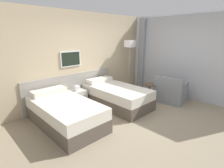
{
  "coord_description": "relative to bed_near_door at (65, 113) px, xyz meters",
  "views": [
    {
      "loc": [
        -3.26,
        -2.5,
        2.03
      ],
      "look_at": [
        -0.02,
        0.85,
        0.72
      ],
      "focal_mm": 28.0,
      "sensor_mm": 36.0,
      "label": 1
    }
  ],
  "objects": [
    {
      "name": "bed_near_door",
      "position": [
        0.0,
        0.0,
        0.0
      ],
      "size": [
        1.07,
        2.02,
        0.7
      ],
      "color": "brown",
      "rests_on": "ground_plane"
    },
    {
      "name": "floor_lamp",
      "position": [
        2.98,
        0.62,
        1.31
      ],
      "size": [
        0.28,
        0.28,
        1.85
      ],
      "color": "#9E9993",
      "rests_on": "ground_plane"
    },
    {
      "name": "wall_headboard",
      "position": [
        1.43,
        1.06,
        1.0
      ],
      "size": [
        10.0,
        0.1,
        2.7
      ],
      "color": "#C6B28E",
      "rests_on": "ground_plane"
    },
    {
      "name": "bed_near_window",
      "position": [
        1.69,
        0.0,
        0.0
      ],
      "size": [
        1.07,
        2.02,
        0.7
      ],
      "color": "brown",
      "rests_on": "ground_plane"
    },
    {
      "name": "armchair",
      "position": [
        3.15,
        -0.96,
        -0.01
      ],
      "size": [
        0.91,
        0.95,
        0.83
      ],
      "rotation": [
        0.0,
        0.0,
        1.72
      ],
      "color": "gray",
      "rests_on": "ground_plane"
    },
    {
      "name": "wall_window",
      "position": [
        3.87,
        -1.09,
        1.05
      ],
      "size": [
        0.21,
        4.46,
        2.7
      ],
      "color": "white",
      "rests_on": "ground_plane"
    },
    {
      "name": "side_table",
      "position": [
        2.75,
        -0.44,
        0.09
      ],
      "size": [
        0.44,
        0.44,
        0.54
      ],
      "color": "brown",
      "rests_on": "ground_plane"
    },
    {
      "name": "ground_plane",
      "position": [
        1.47,
        -0.92,
        -0.29
      ],
      "size": [
        16.0,
        16.0,
        0.0
      ],
      "primitive_type": "plane",
      "color": "gray"
    },
    {
      "name": "nightstand",
      "position": [
        0.85,
        0.77,
        -0.05
      ],
      "size": [
        0.48,
        0.36,
        0.61
      ],
      "color": "beige",
      "rests_on": "ground_plane"
    }
  ]
}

